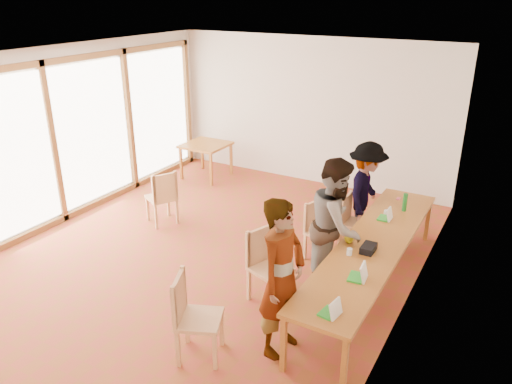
% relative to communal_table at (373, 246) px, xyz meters
% --- Properties ---
extents(ground, '(8.00, 8.00, 0.00)m').
position_rel_communal_table_xyz_m(ground, '(-2.50, -0.48, -0.70)').
color(ground, '#A13D27').
rests_on(ground, ground).
extents(wall_back, '(6.00, 0.10, 3.00)m').
position_rel_communal_table_xyz_m(wall_back, '(-2.50, 3.52, 0.80)').
color(wall_back, beige).
rests_on(wall_back, ground).
extents(wall_right, '(0.10, 8.00, 3.00)m').
position_rel_communal_table_xyz_m(wall_right, '(0.50, -0.48, 0.80)').
color(wall_right, beige).
rests_on(wall_right, ground).
extents(window_wall, '(0.10, 8.00, 3.00)m').
position_rel_communal_table_xyz_m(window_wall, '(-5.46, -0.48, 0.80)').
color(window_wall, white).
rests_on(window_wall, ground).
extents(ceiling, '(6.00, 8.00, 0.04)m').
position_rel_communal_table_xyz_m(ceiling, '(-2.50, -0.48, 2.32)').
color(ceiling, white).
rests_on(ceiling, wall_back).
extents(communal_table, '(0.80, 4.00, 0.75)m').
position_rel_communal_table_xyz_m(communal_table, '(0.00, 0.00, 0.00)').
color(communal_table, '#AA6525').
rests_on(communal_table, ground).
extents(side_table, '(0.90, 0.90, 0.75)m').
position_rel_communal_table_xyz_m(side_table, '(-4.51, 2.62, -0.03)').
color(side_table, '#AA6525').
rests_on(side_table, ground).
extents(chair_near, '(0.62, 0.62, 0.54)m').
position_rel_communal_table_xyz_m(chair_near, '(-1.36, -2.22, -0.08)').
color(chair_near, '#E0AE70').
rests_on(chair_near, ground).
extents(chair_mid, '(0.59, 0.59, 0.53)m').
position_rel_communal_table_xyz_m(chair_mid, '(-1.18, -0.81, -0.09)').
color(chair_mid, '#E0AE70').
rests_on(chair_mid, ground).
extents(chair_far, '(0.52, 0.52, 0.49)m').
position_rel_communal_table_xyz_m(chair_far, '(-1.01, 0.54, -0.14)').
color(chair_far, '#E0AE70').
rests_on(chair_far, ground).
extents(chair_empty, '(0.41, 0.41, 0.46)m').
position_rel_communal_table_xyz_m(chair_empty, '(-0.69, 1.13, -0.17)').
color(chair_empty, '#E0AE70').
rests_on(chair_empty, ground).
extents(chair_spare, '(0.62, 0.62, 0.52)m').
position_rel_communal_table_xyz_m(chair_spare, '(-3.77, 0.28, -0.10)').
color(chair_spare, '#E0AE70').
rests_on(chair_spare, ground).
extents(person_near, '(0.52, 0.72, 1.86)m').
position_rel_communal_table_xyz_m(person_near, '(-0.53, -1.62, 0.23)').
color(person_near, gray).
rests_on(person_near, ground).
extents(person_mid, '(0.88, 1.03, 1.87)m').
position_rel_communal_table_xyz_m(person_mid, '(-0.49, -0.11, 0.23)').
color(person_mid, gray).
rests_on(person_mid, ground).
extents(person_far, '(0.73, 1.13, 1.66)m').
position_rel_communal_table_xyz_m(person_far, '(-0.59, 1.46, 0.13)').
color(person_far, gray).
rests_on(person_far, ground).
extents(laptop_near, '(0.22, 0.24, 0.18)m').
position_rel_communal_table_xyz_m(laptop_near, '(0.10, -1.73, 0.10)').
color(laptop_near, green).
rests_on(laptop_near, communal_table).
extents(laptop_mid, '(0.23, 0.25, 0.20)m').
position_rel_communal_table_xyz_m(laptop_mid, '(0.12, -0.93, 0.10)').
color(laptop_mid, green).
rests_on(laptop_mid, communal_table).
extents(laptop_far, '(0.18, 0.21, 0.18)m').
position_rel_communal_table_xyz_m(laptop_far, '(-0.06, 0.80, 0.10)').
color(laptop_far, green).
rests_on(laptop_far, communal_table).
extents(yellow_mug, '(0.16, 0.16, 0.10)m').
position_rel_communal_table_xyz_m(yellow_mug, '(-0.29, -0.14, 0.10)').
color(yellow_mug, '#C2B90A').
rests_on(yellow_mug, communal_table).
extents(green_bottle, '(0.07, 0.07, 0.28)m').
position_rel_communal_table_xyz_m(green_bottle, '(0.09, 1.22, 0.19)').
color(green_bottle, '#1B7225').
rests_on(green_bottle, communal_table).
extents(clear_glass, '(0.07, 0.07, 0.09)m').
position_rel_communal_table_xyz_m(clear_glass, '(-0.17, -0.46, 0.09)').
color(clear_glass, silver).
rests_on(clear_glass, communal_table).
extents(condiment_cup, '(0.08, 0.08, 0.06)m').
position_rel_communal_table_xyz_m(condiment_cup, '(-0.11, 0.97, 0.08)').
color(condiment_cup, white).
rests_on(condiment_cup, communal_table).
extents(pink_phone, '(0.05, 0.10, 0.01)m').
position_rel_communal_table_xyz_m(pink_phone, '(-0.10, 1.63, 0.05)').
color(pink_phone, '#D44565').
rests_on(pink_phone, communal_table).
extents(black_pouch, '(0.16, 0.26, 0.09)m').
position_rel_communal_table_xyz_m(black_pouch, '(0.01, -0.25, 0.09)').
color(black_pouch, black).
rests_on(black_pouch, communal_table).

